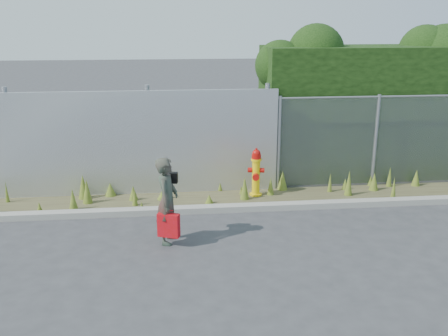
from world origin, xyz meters
TOP-DOWN VIEW (x-y plane):
  - ground at (0.00, 0.00)m, footprint 80.00×80.00m
  - curb at (0.00, 1.80)m, footprint 16.00×0.22m
  - weed_strip at (-0.33, 2.50)m, footprint 16.00×1.37m
  - corrugated_fence at (-3.25, 3.01)m, footprint 8.50×0.21m
  - chainlink_fence at (4.25, 3.00)m, footprint 6.50×0.07m
  - hedge at (4.65, 4.06)m, footprint 7.51×1.82m
  - fire_hydrant at (0.50, 2.60)m, footprint 0.35×0.31m
  - woman at (-1.33, 0.53)m, footprint 0.46×0.60m
  - red_tote_bag at (-1.32, 0.35)m, footprint 0.35×0.13m
  - black_shoulder_bag at (-1.27, 0.77)m, footprint 0.24×0.10m

SIDE VIEW (x-z plane):
  - ground at x=0.00m, z-range 0.00..0.00m
  - curb at x=0.00m, z-range 0.00..0.12m
  - weed_strip at x=-0.33m, z-range -0.14..0.40m
  - red_tote_bag at x=-1.32m, z-range 0.14..0.61m
  - fire_hydrant at x=0.50m, z-range -0.02..1.02m
  - woman at x=-1.33m, z-range 0.00..1.46m
  - chainlink_fence at x=4.25m, z-range 0.01..2.06m
  - black_shoulder_bag at x=-1.27m, z-range 0.96..1.14m
  - corrugated_fence at x=-3.25m, z-range -0.05..2.25m
  - hedge at x=4.65m, z-range 0.19..3.69m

